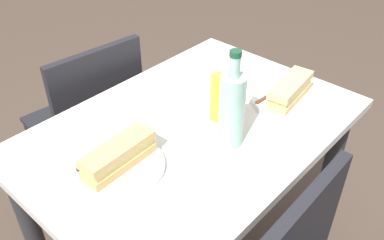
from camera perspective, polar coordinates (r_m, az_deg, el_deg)
dining_table at (r=1.35m, az=-0.00°, el=-5.33°), size 1.03×0.71×0.75m
chair_far at (r=1.76m, az=-13.60°, el=-0.29°), size 0.44×0.44×0.86m
plate_near at (r=1.13m, az=-9.92°, el=-6.40°), size 0.24×0.24×0.01m
baguette_sandwich_near at (r=1.10m, az=-10.14°, el=-4.81°), size 0.22×0.08×0.07m
knife_near at (r=1.15m, az=-12.27°, el=-5.04°), size 0.18×0.03×0.01m
plate_far at (r=1.40m, az=13.18°, el=2.61°), size 0.24×0.24×0.01m
baguette_sandwich_far at (r=1.38m, az=13.41°, el=4.05°), size 0.21×0.09×0.07m
knife_far at (r=1.40m, az=10.96°, el=3.53°), size 0.18×0.02×0.01m
water_bottle at (r=1.14m, az=5.53°, el=1.54°), size 0.07×0.07×0.29m
beer_glass at (r=1.26m, az=3.90°, el=3.14°), size 0.06×0.06×0.15m
paper_napkin at (r=1.35m, az=-6.11°, el=1.79°), size 0.18×0.18×0.00m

